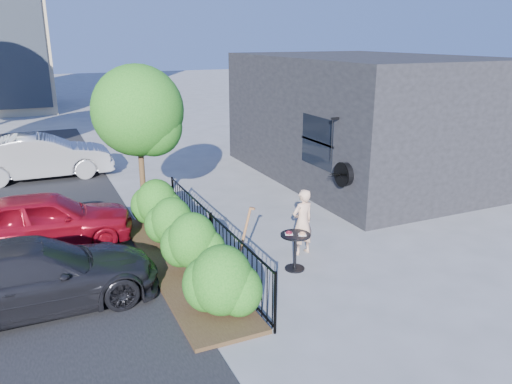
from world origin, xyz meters
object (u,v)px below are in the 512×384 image
patio_tree (141,116)px  woman (303,222)px  cafe_table (295,245)px  shovel (241,248)px  car_darkgrey (33,276)px  car_silver (42,157)px  car_red (46,220)px

patio_tree → woman: patio_tree is taller
cafe_table → shovel: bearing=177.1°
patio_tree → car_darkgrey: patio_tree is taller
shovel → car_silver: 10.07m
woman → shovel: 1.80m
patio_tree → shovel: patio_tree is taller
patio_tree → cafe_table: (2.15, -3.85, -2.23)m
woman → car_red: (-5.08, 2.76, -0.09)m
patio_tree → shovel: (0.98, -3.79, -2.10)m
woman → shovel: bearing=8.5°
cafe_table → car_red: 5.68m
woman → shovel: (-1.70, -0.58, -0.08)m
woman → car_silver: car_silver is taller
woman → car_silver: size_ratio=0.33×
woman → shovel: size_ratio=0.98×
car_red → shovel: bearing=-130.6°
shovel → car_darkgrey: shovel is taller
patio_tree → car_silver: patio_tree is taller
cafe_table → woman: bearing=50.5°
shovel → car_red: 4.75m
cafe_table → shovel: 1.18m
cafe_table → woman: woman is taller
car_darkgrey → patio_tree: bearing=-41.3°
car_silver → car_darkgrey: (-0.52, -9.06, -0.12)m
car_silver → cafe_table: bearing=-154.3°
cafe_table → car_silver: 10.56m
woman → car_silver: (-4.90, 8.98, 0.00)m
car_darkgrey → shovel: bearing=-99.2°
cafe_table → car_darkgrey: car_darkgrey is taller
cafe_table → patio_tree: bearing=119.2°
shovel → woman: bearing=18.7°
shovel → patio_tree: bearing=104.5°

